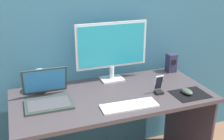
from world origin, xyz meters
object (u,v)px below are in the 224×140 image
object	(u,v)px
keyboard_external	(129,106)
mouse	(187,92)
speaker_right	(171,63)
fishbowl	(41,80)
phone_in_dock	(159,87)
monitor	(112,48)
laptop	(47,96)

from	to	relation	value
keyboard_external	mouse	xyz separation A→B (m)	(0.46, 0.02, 0.02)
speaker_right	fishbowl	size ratio (longest dim) A/B	0.90
fishbowl	phone_in_dock	distance (m)	0.86
speaker_right	phone_in_dock	size ratio (longest dim) A/B	1.15
speaker_right	phone_in_dock	xyz separation A→B (m)	(-0.31, -0.35, -0.03)
fishbowl	mouse	bearing A→B (deg)	-23.38
monitor	fishbowl	distance (m)	0.59
fishbowl	speaker_right	bearing A→B (deg)	0.60
keyboard_external	mouse	size ratio (longest dim) A/B	3.79
keyboard_external	mouse	distance (m)	0.46
fishbowl	keyboard_external	size ratio (longest dim) A/B	0.46
monitor	fishbowl	world-z (taller)	monitor
laptop	fishbowl	bearing A→B (deg)	94.98
fishbowl	phone_in_dock	world-z (taller)	fishbowl
phone_in_dock	speaker_right	bearing A→B (deg)	47.90
speaker_right	mouse	distance (m)	0.45
fishbowl	monitor	bearing A→B (deg)	1.59
speaker_right	keyboard_external	size ratio (longest dim) A/B	0.42
fishbowl	laptop	bearing A→B (deg)	-85.02
laptop	mouse	distance (m)	0.98
fishbowl	keyboard_external	xyz separation A→B (m)	(0.51, -0.44, -0.08)
monitor	fishbowl	size ratio (longest dim) A/B	3.27
phone_in_dock	fishbowl	bearing A→B (deg)	157.01
mouse	phone_in_dock	bearing A→B (deg)	150.98
fishbowl	phone_in_dock	size ratio (longest dim) A/B	1.27
mouse	monitor	bearing A→B (deg)	129.53
keyboard_external	speaker_right	bearing A→B (deg)	39.69
monitor	mouse	bearing A→B (deg)	-46.45
speaker_right	phone_in_dock	world-z (taller)	speaker_right
phone_in_dock	keyboard_external	bearing A→B (deg)	-158.29
laptop	fishbowl	size ratio (longest dim) A/B	1.78
laptop	monitor	bearing A→B (deg)	21.81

